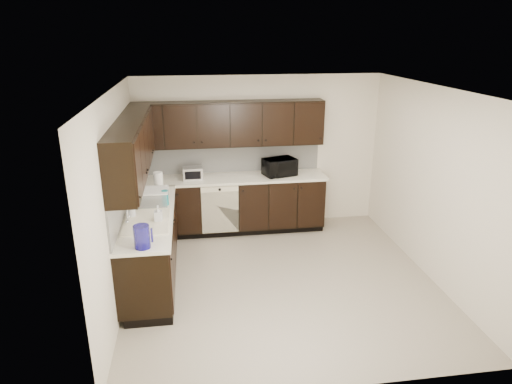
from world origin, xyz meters
TOP-DOWN VIEW (x-y plane):
  - floor at (0.00, 0.00)m, footprint 4.00×4.00m
  - ceiling at (0.00, 0.00)m, footprint 4.00×4.00m
  - wall_back at (0.00, 2.00)m, footprint 4.00×0.02m
  - wall_left at (-2.00, 0.00)m, footprint 0.02×4.00m
  - wall_right at (2.00, 0.00)m, footprint 0.02×4.00m
  - wall_front at (0.00, -2.00)m, footprint 4.00×0.02m
  - lower_cabinets at (-1.01, 1.11)m, footprint 3.00×2.80m
  - countertop at (-1.01, 1.11)m, footprint 3.03×2.83m
  - backsplash at (-1.22, 1.32)m, footprint 3.00×2.80m
  - upper_cabinets at (-1.10, 1.20)m, footprint 3.00×2.80m
  - dishwasher at (-0.70, 1.41)m, footprint 0.58×0.04m
  - sink at (-1.68, -0.01)m, footprint 0.54×0.82m
  - microwave at (0.29, 1.67)m, footprint 0.58×0.47m
  - soap_bottle_a at (-1.54, -0.00)m, footprint 0.10×0.10m
  - soap_bottle_b at (-1.88, 0.20)m, footprint 0.11×0.11m
  - toaster_oven at (-1.10, 1.67)m, footprint 0.31×0.24m
  - storage_bin at (-1.69, 0.65)m, footprint 0.49×0.37m
  - blue_pitcher at (-1.67, -0.70)m, footprint 0.21×0.21m
  - teal_tumbler at (-1.48, 0.58)m, footprint 0.11×0.11m
  - paper_towel_roll at (-1.59, 1.13)m, footprint 0.15×0.15m

SIDE VIEW (x-z plane):
  - floor at x=0.00m, z-range 0.00..0.00m
  - lower_cabinets at x=-1.01m, z-range -0.04..0.86m
  - dishwasher at x=-0.70m, z-range 0.16..0.94m
  - sink at x=-1.68m, z-range 0.67..1.09m
  - countertop at x=-1.01m, z-range 0.90..0.94m
  - storage_bin at x=-1.69m, z-range 0.94..1.13m
  - toaster_oven at x=-1.10m, z-range 0.94..1.13m
  - teal_tumbler at x=-1.48m, z-range 0.94..1.14m
  - soap_bottle_a at x=-1.54m, z-range 0.94..1.15m
  - blue_pitcher at x=-1.67m, z-range 0.94..1.20m
  - soap_bottle_b at x=-1.88m, z-range 0.94..1.21m
  - microwave at x=0.29m, z-range 0.94..1.22m
  - paper_towel_roll at x=-1.59m, z-range 0.94..1.24m
  - backsplash at x=-1.22m, z-range 0.94..1.42m
  - wall_back at x=0.00m, z-range 0.00..2.50m
  - wall_left at x=-2.00m, z-range 0.00..2.50m
  - wall_right at x=2.00m, z-range 0.00..2.50m
  - wall_front at x=0.00m, z-range 0.00..2.50m
  - upper_cabinets at x=-1.10m, z-range 1.42..2.12m
  - ceiling at x=0.00m, z-range 2.50..2.50m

